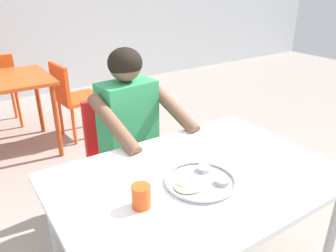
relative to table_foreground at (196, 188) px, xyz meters
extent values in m
cube|color=white|center=(0.00, 0.00, 0.05)|extent=(1.26, 0.87, 0.03)
cylinder|color=#B2B2B7|center=(0.57, -0.37, -0.32)|extent=(0.04, 0.04, 0.71)
cylinder|color=#B2B2B7|center=(-0.57, 0.37, -0.32)|extent=(0.04, 0.04, 0.71)
cylinder|color=#B2B2B7|center=(0.57, 0.37, -0.32)|extent=(0.04, 0.04, 0.71)
cylinder|color=#B7BABF|center=(-0.02, -0.05, 0.07)|extent=(0.31, 0.31, 0.01)
torus|color=#B7BABF|center=(-0.02, -0.05, 0.08)|extent=(0.31, 0.31, 0.01)
cylinder|color=#B2B5BA|center=(0.05, -0.12, 0.08)|extent=(0.06, 0.06, 0.02)
cylinder|color=#B77F23|center=(0.05, -0.12, 0.09)|extent=(0.05, 0.05, 0.01)
cylinder|color=#B2B5BA|center=(0.05, 0.01, 0.08)|extent=(0.06, 0.06, 0.02)
cylinder|color=maroon|center=(0.05, 0.01, 0.09)|extent=(0.05, 0.05, 0.01)
ellipsoid|color=#E5C689|center=(-0.08, -0.05, 0.08)|extent=(0.16, 0.13, 0.01)
ellipsoid|color=#E3C188|center=(-0.08, -0.04, 0.09)|extent=(0.12, 0.10, 0.01)
cylinder|color=#D84C19|center=(-0.31, -0.05, 0.11)|extent=(0.08, 0.08, 0.09)
cylinder|color=#593319|center=(-0.31, -0.05, 0.14)|extent=(0.06, 0.06, 0.02)
cube|color=red|center=(0.04, 0.79, -0.25)|extent=(0.45, 0.44, 0.04)
cube|color=red|center=(0.02, 0.97, -0.03)|extent=(0.39, 0.07, 0.40)
cylinder|color=red|center=(0.22, 0.64, -0.47)|extent=(0.03, 0.03, 0.40)
cylinder|color=red|center=(-0.11, 0.61, -0.47)|extent=(0.03, 0.03, 0.40)
cylinder|color=red|center=(0.19, 0.96, -0.47)|extent=(0.03, 0.03, 0.40)
cylinder|color=red|center=(-0.15, 0.93, -0.47)|extent=(0.03, 0.03, 0.40)
cylinder|color=#343434|center=(0.22, 0.35, -0.45)|extent=(0.10, 0.10, 0.43)
cylinder|color=#343434|center=(0.20, 0.55, -0.19)|extent=(0.16, 0.41, 0.12)
cylinder|color=#343434|center=(-0.07, 0.32, -0.45)|extent=(0.10, 0.10, 0.43)
cylinder|color=#343434|center=(-0.09, 0.52, -0.19)|extent=(0.16, 0.41, 0.12)
cube|color=#339959|center=(0.04, 0.74, 0.06)|extent=(0.36, 0.23, 0.51)
cylinder|color=brown|center=(0.26, 0.58, 0.16)|extent=(0.12, 0.46, 0.25)
cylinder|color=brown|center=(-0.15, 0.54, 0.16)|extent=(0.12, 0.46, 0.25)
sphere|color=brown|center=(0.04, 0.74, 0.42)|extent=(0.19, 0.19, 0.19)
ellipsoid|color=black|center=(0.04, 0.74, 0.43)|extent=(0.21, 0.20, 0.18)
cube|color=#E04C19|center=(-0.46, 2.22, 0.05)|extent=(0.81, 0.77, 0.03)
cylinder|color=#B33D14|center=(-0.12, 1.89, -0.32)|extent=(0.04, 0.04, 0.70)
cylinder|color=#B33D14|center=(-0.12, 2.54, -0.32)|extent=(0.04, 0.04, 0.70)
cube|color=#ED4917|center=(0.23, 2.22, -0.25)|extent=(0.45, 0.44, 0.04)
cube|color=#ED4917|center=(0.04, 2.20, -0.05)|extent=(0.07, 0.38, 0.36)
cylinder|color=#ED4917|center=(0.38, 2.40, -0.47)|extent=(0.03, 0.03, 0.40)
cylinder|color=#ED4917|center=(0.41, 2.08, -0.47)|extent=(0.03, 0.03, 0.40)
cylinder|color=#ED4917|center=(0.05, 2.36, -0.47)|extent=(0.03, 0.03, 0.40)
cylinder|color=#ED4917|center=(0.08, 2.05, -0.47)|extent=(0.03, 0.03, 0.40)
cylinder|color=#F25017|center=(-0.28, 3.13, -0.46)|extent=(0.03, 0.03, 0.42)
cylinder|color=#F25017|center=(-0.29, 2.80, -0.46)|extent=(0.03, 0.03, 0.42)
camera|label=1|loc=(-0.81, -0.98, 0.88)|focal=35.30mm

